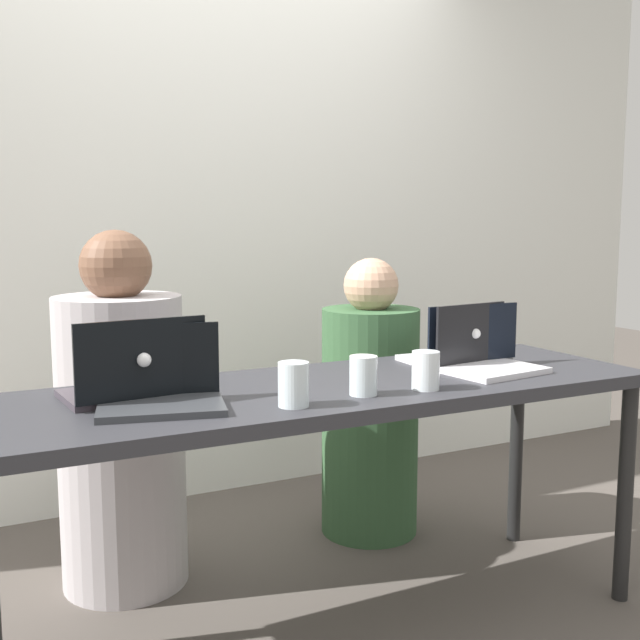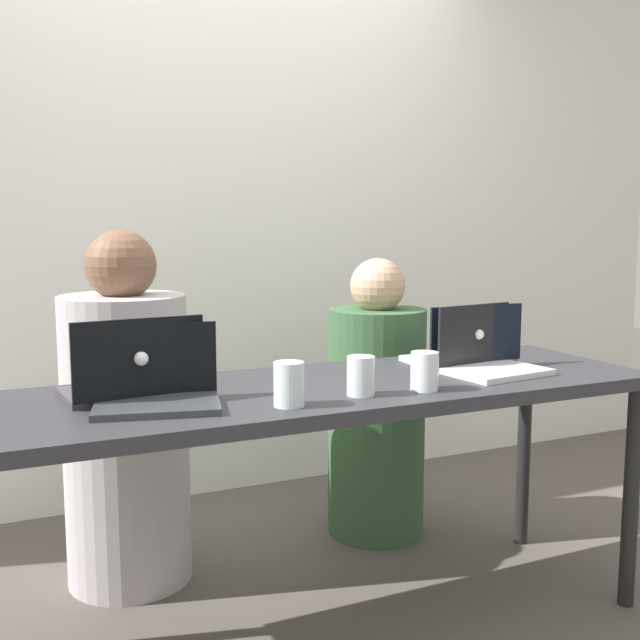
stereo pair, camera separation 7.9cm
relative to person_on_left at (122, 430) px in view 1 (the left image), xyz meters
The scene contains 12 objects.
ground_plane 0.93m from the person_on_left, 50.68° to the right, with size 12.00×12.00×0.00m, color #524B45.
back_wall 1.14m from the person_on_left, 56.81° to the left, with size 5.13×0.10×2.53m, color white.
desk 0.77m from the person_on_left, 50.68° to the right, with size 1.97×0.62×0.76m.
person_on_left is the anchor object (origin of this frame).
person_on_right 0.96m from the person_on_left, ahead, with size 0.38×0.38×1.09m.
laptop_front_left 0.69m from the person_on_left, 92.34° to the right, with size 0.35×0.28×0.21m.
laptop_back_right 1.16m from the person_on_left, 25.61° to the right, with size 0.35×0.24×0.20m.
laptop_front_right 1.22m from the person_on_left, 32.29° to the right, with size 0.32×0.26×0.21m.
laptop_back_left 0.59m from the person_on_left, 97.30° to the right, with size 0.36×0.27×0.22m.
water_glass_right 1.07m from the person_on_left, 47.95° to the right, with size 0.08×0.08×0.11m.
water_glass_left 0.87m from the person_on_left, 70.27° to the right, with size 0.08×0.08×0.11m.
water_glass_center 0.94m from the person_on_left, 56.21° to the right, with size 0.08×0.08×0.11m.
Camera 1 is at (-0.97, -1.88, 1.22)m, focal length 42.00 mm.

